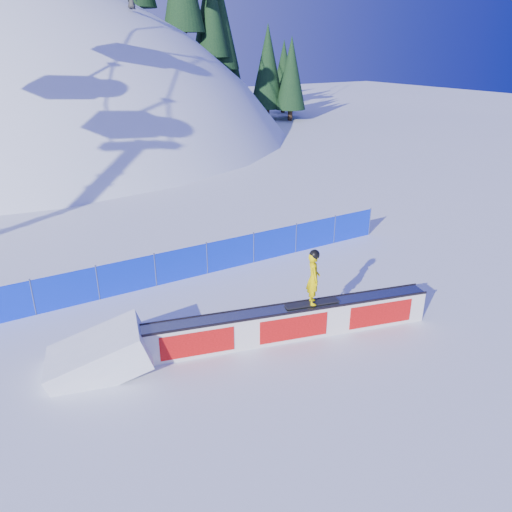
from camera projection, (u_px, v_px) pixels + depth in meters
ground at (181, 357)px, 13.63m from camera, size 160.00×160.00×0.00m
snow_hill at (37, 304)px, 53.83m from camera, size 64.00×64.00×64.00m
treeline at (228, 29)px, 53.34m from camera, size 22.73×13.53×20.11m
safety_fence at (127, 277)px, 16.94m from camera, size 22.05×0.05×1.30m
rail_box at (291, 323)px, 14.34m from camera, size 8.39×2.65×1.02m
snow_ramp at (101, 369)px, 13.12m from camera, size 3.00×2.27×1.67m
snowboarder at (313, 278)px, 13.98m from camera, size 1.63×0.67×1.68m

